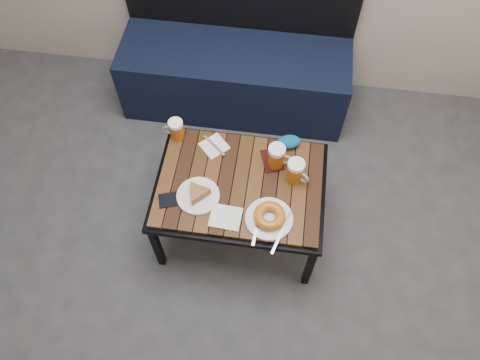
# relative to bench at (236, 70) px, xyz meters

# --- Properties ---
(room_shell) EXTENTS (4.00, 4.00, 4.00)m
(room_shell) POSITION_rel_bench_xyz_m (0.07, -1.26, 1.48)
(room_shell) COLOR gray
(room_shell) RESTS_ON ground
(bench) EXTENTS (1.40, 0.50, 0.95)m
(bench) POSITION_rel_bench_xyz_m (0.00, 0.00, 0.00)
(bench) COLOR black
(bench) RESTS_ON ground
(cafe_table) EXTENTS (0.84, 0.62, 0.47)m
(cafe_table) POSITION_rel_bench_xyz_m (0.16, -0.94, 0.16)
(cafe_table) COLOR black
(cafe_table) RESTS_ON ground
(beer_mug_left) EXTENTS (0.11, 0.07, 0.12)m
(beer_mug_left) POSITION_rel_bench_xyz_m (-0.20, -0.71, 0.26)
(beer_mug_left) COLOR #A4500D
(beer_mug_left) RESTS_ON cafe_table
(beer_mug_centre) EXTENTS (0.12, 0.09, 0.13)m
(beer_mug_centre) POSITION_rel_bench_xyz_m (0.32, -0.81, 0.27)
(beer_mug_centre) COLOR #A4500D
(beer_mug_centre) RESTS_ON cafe_table
(beer_mug_right) EXTENTS (0.13, 0.11, 0.13)m
(beer_mug_right) POSITION_rel_bench_xyz_m (0.42, -0.88, 0.27)
(beer_mug_right) COLOR #A4500D
(beer_mug_right) RESTS_ON cafe_table
(plate_pie) EXTENTS (0.21, 0.21, 0.06)m
(plate_pie) POSITION_rel_bench_xyz_m (-0.03, -1.04, 0.22)
(plate_pie) COLOR white
(plate_pie) RESTS_ON cafe_table
(plate_bagel) EXTENTS (0.22, 0.29, 0.06)m
(plate_bagel) POSITION_rel_bench_xyz_m (0.32, -1.12, 0.22)
(plate_bagel) COLOR white
(plate_bagel) RESTS_ON cafe_table
(napkin_left) EXTENTS (0.17, 0.17, 0.01)m
(napkin_left) POSITION_rel_bench_xyz_m (-0.00, -0.74, 0.20)
(napkin_left) COLOR white
(napkin_left) RESTS_ON cafe_table
(napkin_right) EXTENTS (0.15, 0.13, 0.01)m
(napkin_right) POSITION_rel_bench_xyz_m (0.12, -1.14, 0.20)
(napkin_right) COLOR white
(napkin_right) RESTS_ON cafe_table
(passport_navy) EXTENTS (0.13, 0.11, 0.01)m
(passport_navy) POSITION_rel_bench_xyz_m (-0.16, -1.08, 0.20)
(passport_navy) COLOR black
(passport_navy) RESTS_ON cafe_table
(passport_burgundy) EXTENTS (0.14, 0.16, 0.01)m
(passport_burgundy) POSITION_rel_bench_xyz_m (0.30, -0.79, 0.20)
(passport_burgundy) COLOR black
(passport_burgundy) RESTS_ON cafe_table
(knit_pouch) EXTENTS (0.14, 0.12, 0.05)m
(knit_pouch) POSITION_rel_bench_xyz_m (0.37, -0.68, 0.23)
(knit_pouch) COLOR navy
(knit_pouch) RESTS_ON cafe_table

